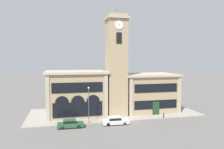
{
  "coord_description": "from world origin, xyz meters",
  "views": [
    {
      "loc": [
        -11.67,
        -39.41,
        11.87
      ],
      "look_at": [
        -1.43,
        2.93,
        8.89
      ],
      "focal_mm": 35.0,
      "sensor_mm": 36.0,
      "label": 1
    }
  ],
  "objects": [
    {
      "name": "town_hall_left_wing",
      "position": [
        -8.28,
        7.61,
        4.74
      ],
      "size": [
        12.7,
        10.13,
        9.43
      ],
      "color": "tan",
      "rests_on": "ground_plane"
    },
    {
      "name": "parked_car_mid",
      "position": [
        -1.89,
        -1.4,
        0.74
      ],
      "size": [
        4.92,
        1.94,
        1.42
      ],
      "rotation": [
        0.0,
        0.0,
        -0.03
      ],
      "color": "silver",
      "rests_on": "ground_plane"
    },
    {
      "name": "bollard",
      "position": [
        8.63,
        0.22,
        0.67
      ],
      "size": [
        0.18,
        0.18,
        1.06
      ],
      "color": "black",
      "rests_on": "sidewalk_kerb"
    },
    {
      "name": "ground_plane",
      "position": [
        0.0,
        0.0,
        0.0
      ],
      "size": [
        300.0,
        300.0,
        0.0
      ],
      "primitive_type": "plane",
      "color": "#605E5B"
    },
    {
      "name": "parked_car_near",
      "position": [
        -9.99,
        -1.4,
        0.75
      ],
      "size": [
        4.55,
        1.85,
        1.44
      ],
      "rotation": [
        0.0,
        0.0,
        -0.03
      ],
      "color": "#285633",
      "rests_on": "ground_plane"
    },
    {
      "name": "sidewalk_kerb",
      "position": [
        0.0,
        7.18,
        0.07
      ],
      "size": [
        36.56,
        14.36,
        0.15
      ],
      "color": "gray",
      "rests_on": "ground_plane"
    },
    {
      "name": "town_hall_right_wing",
      "position": [
        8.17,
        7.62,
        4.33
      ],
      "size": [
        12.48,
        10.13,
        8.61
      ],
      "color": "tan",
      "rests_on": "ground_plane"
    },
    {
      "name": "clock_tower",
      "position": [
        0.0,
        4.91,
        10.64
      ],
      "size": [
        4.66,
        4.66,
        22.36
      ],
      "color": "tan",
      "rests_on": "ground_plane"
    },
    {
      "name": "street_lamp",
      "position": [
        -6.5,
        0.3,
        4.46
      ],
      "size": [
        0.36,
        0.36,
        6.71
      ],
      "color": "#4C4C51",
      "rests_on": "sidewalk_kerb"
    }
  ]
}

